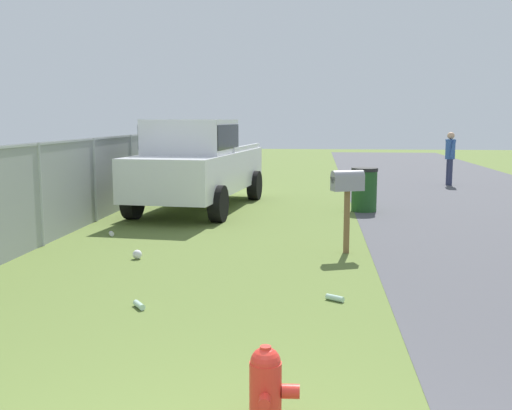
{
  "coord_description": "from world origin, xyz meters",
  "views": [
    {
      "loc": [
        -2.64,
        -0.56,
        2.1
      ],
      "look_at": [
        4.92,
        0.23,
        1.01
      ],
      "focal_mm": 42.19,
      "sensor_mm": 36.0,
      "label": 1
    }
  ],
  "objects": [
    {
      "name": "trash_bin",
      "position": [
        11.18,
        -1.62,
        0.5
      ],
      "size": [
        0.6,
        0.6,
        1.0
      ],
      "color": "#1E4C1E",
      "rests_on": "ground"
    },
    {
      "name": "fire_hydrant",
      "position": [
        1.15,
        -0.23,
        0.29
      ],
      "size": [
        0.41,
        0.38,
        0.61
      ],
      "rotation": [
        0.0,
        0.0,
        4.76
      ],
      "color": "red",
      "rests_on": "ground"
    },
    {
      "name": "litter_bottle_by_mailbox",
      "position": [
        4.18,
        -0.78,
        0.04
      ],
      "size": [
        0.18,
        0.22,
        0.07
      ],
      "primitive_type": "cylinder",
      "rotation": [
        0.0,
        1.57,
        1.0
      ],
      "color": "#B2D8BF",
      "rests_on": "ground"
    },
    {
      "name": "litter_bottle_midfield_a",
      "position": [
        3.69,
        1.42,
        0.04
      ],
      "size": [
        0.22,
        0.19,
        0.07
      ],
      "primitive_type": "cylinder",
      "rotation": [
        0.0,
        1.57,
        0.64
      ],
      "color": "#B2D8BF",
      "rests_on": "ground"
    },
    {
      "name": "pickup_truck",
      "position": [
        11.07,
        2.23,
        1.1
      ],
      "size": [
        5.53,
        2.59,
        2.09
      ],
      "rotation": [
        0.0,
        0.0,
        3.03
      ],
      "color": "silver",
      "rests_on": "ground"
    },
    {
      "name": "pedestrian",
      "position": [
        17.01,
        -4.73,
        0.98
      ],
      "size": [
        0.48,
        0.3,
        1.69
      ],
      "rotation": [
        0.0,
        0.0,
        1.77
      ],
      "color": "#2D3351",
      "rests_on": "ground"
    },
    {
      "name": "mailbox",
      "position": [
        6.76,
        -1.02,
        1.05
      ],
      "size": [
        0.36,
        0.54,
        1.31
      ],
      "rotation": [
        0.0,
        0.0,
        0.36
      ],
      "color": "brown",
      "rests_on": "ground"
    },
    {
      "name": "litter_bag_far_scatter",
      "position": [
        6.01,
        2.15,
        0.07
      ],
      "size": [
        0.14,
        0.14,
        0.14
      ],
      "primitive_type": "sphere",
      "color": "silver",
      "rests_on": "ground"
    },
    {
      "name": "fence_section",
      "position": [
        6.79,
        4.0,
        0.93
      ],
      "size": [
        14.71,
        0.07,
        1.72
      ],
      "color": "#9EA3A8",
      "rests_on": "ground"
    },
    {
      "name": "litter_cup_midfield_b",
      "position": [
        7.74,
        3.15,
        0.04
      ],
      "size": [
        0.13,
        0.12,
        0.08
      ],
      "primitive_type": "cylinder",
      "rotation": [
        0.0,
        1.57,
        3.68
      ],
      "color": "white",
      "rests_on": "ground"
    }
  ]
}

